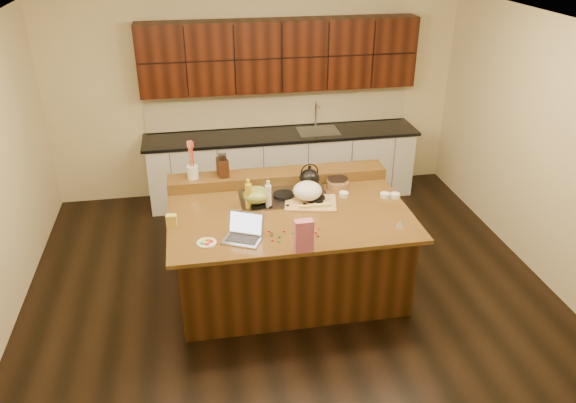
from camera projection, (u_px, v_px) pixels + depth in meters
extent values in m
cube|color=black|center=(289.00, 287.00, 6.04)|extent=(5.50, 5.00, 0.01)
cube|color=silver|center=(289.00, 27.00, 4.80)|extent=(5.50, 5.00, 0.01)
cube|color=beige|center=(256.00, 98.00, 7.62)|extent=(5.50, 0.01, 2.70)
cube|color=beige|center=(366.00, 346.00, 3.23)|extent=(5.50, 0.01, 2.70)
cube|color=beige|center=(548.00, 153.00, 5.85)|extent=(0.01, 5.00, 2.70)
cube|color=black|center=(289.00, 252.00, 5.84)|extent=(2.22, 1.42, 0.88)
cube|color=black|center=(289.00, 213.00, 5.63)|extent=(2.40, 1.60, 0.04)
cube|color=black|center=(278.00, 177.00, 6.20)|extent=(2.40, 0.30, 0.12)
cube|color=gray|center=(284.00, 197.00, 5.88)|extent=(0.92, 0.52, 0.02)
cylinder|color=black|center=(254.00, 192.00, 5.93)|extent=(0.22, 0.22, 0.03)
cylinder|color=black|center=(309.00, 188.00, 6.03)|extent=(0.22, 0.22, 0.03)
cylinder|color=black|center=(257.00, 203.00, 5.71)|extent=(0.22, 0.22, 0.03)
cylinder|color=black|center=(314.00, 198.00, 5.80)|extent=(0.22, 0.22, 0.03)
cylinder|color=black|center=(284.00, 195.00, 5.87)|extent=(0.22, 0.22, 0.03)
cube|color=silver|center=(282.00, 167.00, 7.78)|extent=(3.60, 0.62, 0.90)
cube|color=black|center=(282.00, 135.00, 7.57)|extent=(3.70, 0.66, 0.04)
cube|color=gray|center=(318.00, 131.00, 7.64)|extent=(0.55, 0.42, 0.01)
cylinder|color=gray|center=(316.00, 114.00, 7.71)|extent=(0.02, 0.02, 0.36)
cube|color=black|center=(280.00, 55.00, 7.23)|extent=(3.60, 0.34, 0.90)
cube|color=beige|center=(278.00, 108.00, 7.71)|extent=(3.60, 0.03, 0.50)
ellipsoid|color=black|center=(309.00, 178.00, 5.98)|extent=(0.26, 0.26, 0.20)
ellipsoid|color=olive|center=(257.00, 195.00, 5.66)|extent=(0.35, 0.35, 0.15)
cube|color=#B7B7BC|center=(242.00, 240.00, 5.10)|extent=(0.40, 0.35, 0.02)
cube|color=black|center=(242.00, 239.00, 5.09)|extent=(0.31, 0.24, 0.00)
cube|color=#B7B7BC|center=(246.00, 223.00, 5.14)|extent=(0.33, 0.21, 0.22)
cube|color=silver|center=(246.00, 223.00, 5.14)|extent=(0.30, 0.18, 0.18)
cylinder|color=gold|center=(249.00, 196.00, 5.60)|extent=(0.07, 0.07, 0.27)
cylinder|color=silver|center=(268.00, 197.00, 5.62)|extent=(0.08, 0.08, 0.25)
cube|color=tan|center=(311.00, 203.00, 5.74)|extent=(0.59, 0.48, 0.02)
ellipsoid|color=white|center=(307.00, 191.00, 5.76)|extent=(0.30, 0.30, 0.19)
cube|color=#EDD872|center=(304.00, 207.00, 5.61)|extent=(0.11, 0.03, 0.03)
cube|color=#EDD872|center=(315.00, 206.00, 5.63)|extent=(0.11, 0.03, 0.03)
cube|color=#EDD872|center=(326.00, 205.00, 5.65)|extent=(0.11, 0.03, 0.03)
cylinder|color=gray|center=(322.00, 201.00, 5.74)|extent=(0.20, 0.08, 0.01)
cylinder|color=white|center=(395.00, 195.00, 5.87)|extent=(0.10, 0.10, 0.04)
cylinder|color=white|center=(385.00, 195.00, 5.88)|extent=(0.12, 0.12, 0.04)
cylinder|color=white|center=(344.00, 194.00, 5.90)|extent=(0.13, 0.13, 0.04)
cylinder|color=#996B3F|center=(338.00, 184.00, 6.07)|extent=(0.31, 0.31, 0.09)
cone|color=silver|center=(400.00, 223.00, 5.33)|extent=(0.10, 0.10, 0.07)
cube|color=#C25B7B|center=(304.00, 236.00, 4.88)|extent=(0.17, 0.09, 0.30)
cylinder|color=white|center=(207.00, 243.00, 5.06)|extent=(0.24, 0.24, 0.01)
cube|color=gold|center=(172.00, 221.00, 5.29)|extent=(0.10, 0.08, 0.13)
cylinder|color=white|center=(193.00, 172.00, 6.00)|extent=(0.16, 0.16, 0.14)
cube|color=black|center=(223.00, 167.00, 6.04)|extent=(0.13, 0.18, 0.20)
ellipsoid|color=red|center=(272.00, 240.00, 5.09)|extent=(0.02, 0.02, 0.02)
ellipsoid|color=#198C26|center=(292.00, 233.00, 5.21)|extent=(0.02, 0.02, 0.02)
ellipsoid|color=red|center=(316.00, 233.00, 5.21)|extent=(0.02, 0.02, 0.02)
ellipsoid|color=#198C26|center=(319.00, 235.00, 5.17)|extent=(0.02, 0.02, 0.02)
ellipsoid|color=red|center=(271.00, 233.00, 5.21)|extent=(0.02, 0.02, 0.02)
ellipsoid|color=#198C26|center=(293.00, 232.00, 5.22)|extent=(0.02, 0.02, 0.02)
ellipsoid|color=red|center=(317.00, 236.00, 5.16)|extent=(0.02, 0.02, 0.02)
ellipsoid|color=#198C26|center=(299.00, 237.00, 5.14)|extent=(0.02, 0.02, 0.02)
ellipsoid|color=red|center=(319.00, 229.00, 5.28)|extent=(0.02, 0.02, 0.02)
ellipsoid|color=#198C26|center=(272.00, 235.00, 5.18)|extent=(0.02, 0.02, 0.02)
ellipsoid|color=red|center=(284.00, 231.00, 5.24)|extent=(0.02, 0.02, 0.02)
ellipsoid|color=#198C26|center=(279.00, 237.00, 5.15)|extent=(0.02, 0.02, 0.02)
ellipsoid|color=red|center=(300.00, 235.00, 5.18)|extent=(0.02, 0.02, 0.02)
ellipsoid|color=#198C26|center=(279.00, 241.00, 5.07)|extent=(0.02, 0.02, 0.02)
ellipsoid|color=red|center=(269.00, 231.00, 5.24)|extent=(0.02, 0.02, 0.02)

